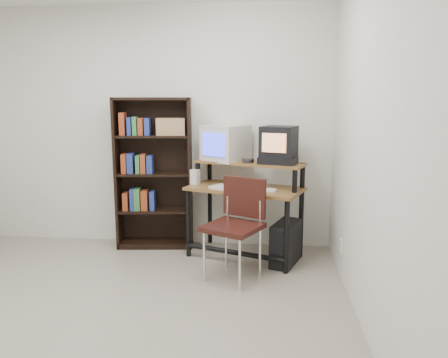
# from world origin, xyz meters

# --- Properties ---
(floor) EXTENTS (4.00, 4.00, 0.01)m
(floor) POSITION_xyz_m (0.00, 0.00, -0.01)
(floor) COLOR gray
(floor) RESTS_ON ground
(back_wall) EXTENTS (4.00, 0.01, 2.60)m
(back_wall) POSITION_xyz_m (0.00, 2.00, 1.30)
(back_wall) COLOR silver
(back_wall) RESTS_ON floor
(right_wall) EXTENTS (0.01, 4.00, 2.60)m
(right_wall) POSITION_xyz_m (2.00, 0.00, 1.30)
(right_wall) COLOR silver
(right_wall) RESTS_ON floor
(computer_desk) EXTENTS (1.26, 0.92, 0.98)m
(computer_desk) POSITION_xyz_m (1.09, 1.62, 0.68)
(computer_desk) COLOR brown
(computer_desk) RESTS_ON floor
(crt_monitor) EXTENTS (0.55, 0.55, 0.38)m
(crt_monitor) POSITION_xyz_m (0.87, 1.83, 1.16)
(crt_monitor) COLOR beige
(crt_monitor) RESTS_ON computer_desk
(vcr) EXTENTS (0.42, 0.35, 0.08)m
(vcr) POSITION_xyz_m (1.41, 1.60, 1.01)
(vcr) COLOR black
(vcr) RESTS_ON computer_desk
(crt_tv) EXTENTS (0.40, 0.40, 0.30)m
(crt_tv) POSITION_xyz_m (1.42, 1.63, 1.20)
(crt_tv) COLOR black
(crt_tv) RESTS_ON vcr
(cd_spindle) EXTENTS (0.13, 0.13, 0.05)m
(cd_spindle) POSITION_xyz_m (1.11, 1.65, 0.99)
(cd_spindle) COLOR #26262B
(cd_spindle) RESTS_ON computer_desk
(keyboard) EXTENTS (0.51, 0.42, 0.03)m
(keyboard) POSITION_xyz_m (0.98, 1.49, 0.74)
(keyboard) COLOR beige
(keyboard) RESTS_ON computer_desk
(mousepad) EXTENTS (0.28, 0.26, 0.01)m
(mousepad) POSITION_xyz_m (1.35, 1.43, 0.72)
(mousepad) COLOR black
(mousepad) RESTS_ON computer_desk
(mouse) EXTENTS (0.12, 0.09, 0.03)m
(mouse) POSITION_xyz_m (1.35, 1.44, 0.74)
(mouse) COLOR white
(mouse) RESTS_ON mousepad
(desk_speaker) EXTENTS (0.10, 0.10, 0.17)m
(desk_speaker) POSITION_xyz_m (0.55, 1.71, 0.80)
(desk_speaker) COLOR beige
(desk_speaker) RESTS_ON computer_desk
(pc_tower) EXTENTS (0.34, 0.49, 0.42)m
(pc_tower) POSITION_xyz_m (1.50, 1.44, 0.21)
(pc_tower) COLOR black
(pc_tower) RESTS_ON floor
(school_chair) EXTENTS (0.61, 0.61, 0.91)m
(school_chair) POSITION_xyz_m (1.04, 1.08, 0.56)
(school_chair) COLOR black
(school_chair) RESTS_ON floor
(bookshelf) EXTENTS (0.84, 0.36, 1.63)m
(bookshelf) POSITION_xyz_m (0.08, 1.85, 0.84)
(bookshelf) COLOR black
(bookshelf) RESTS_ON floor
(wall_outlet) EXTENTS (0.02, 0.08, 0.12)m
(wall_outlet) POSITION_xyz_m (1.99, 1.15, 0.30)
(wall_outlet) COLOR beige
(wall_outlet) RESTS_ON right_wall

